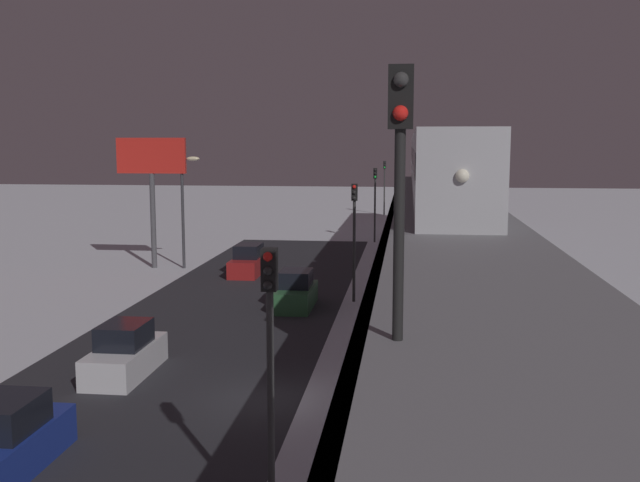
{
  "coord_description": "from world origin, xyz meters",
  "views": [
    {
      "loc": [
        -4.86,
        23.58,
        8.6
      ],
      "look_at": [
        0.4,
        -20.07,
        2.7
      ],
      "focal_mm": 41.43,
      "sensor_mm": 36.0,
      "label": 1
    }
  ],
  "objects": [
    {
      "name": "ground_plane",
      "position": [
        0.0,
        0.0,
        0.0
      ],
      "size": [
        240.0,
        240.0,
        0.0
      ],
      "primitive_type": "plane",
      "color": "silver"
    },
    {
      "name": "avenue_asphalt",
      "position": [
        4.12,
        0.0,
        0.0
      ],
      "size": [
        11.0,
        80.29,
        0.01
      ],
      "primitive_type": "cube",
      "color": "#28282D",
      "rests_on": "ground_plane"
    },
    {
      "name": "elevated_railway",
      "position": [
        -6.43,
        0.0,
        4.93
      ],
      "size": [
        5.0,
        80.29,
        5.69
      ],
      "color": "slate",
      "rests_on": "ground_plane"
    },
    {
      "name": "subway_train",
      "position": [
        -6.52,
        -27.61,
        7.47
      ],
      "size": [
        2.94,
        55.47,
        3.4
      ],
      "color": "#B7BABF",
      "rests_on": "elevated_railway"
    },
    {
      "name": "rail_signal",
      "position": [
        -4.73,
        12.87,
        8.41
      ],
      "size": [
        0.36,
        0.41,
        4.0
      ],
      "color": "black",
      "rests_on": "elevated_railway"
    },
    {
      "name": "sedan_white",
      "position": [
        5.52,
        -1.96,
        0.8
      ],
      "size": [
        1.8,
        4.41,
        1.97
      ],
      "color": "silver",
      "rests_on": "ground_plane"
    },
    {
      "name": "sedan_green",
      "position": [
        0.92,
        -13.9,
        0.8
      ],
      "size": [
        1.8,
        4.24,
        1.97
      ],
      "rotation": [
        0.0,
        0.0,
        3.14
      ],
      "color": "#2D6038",
      "rests_on": "ground_plane"
    },
    {
      "name": "sedan_red",
      "position": [
        5.52,
        -23.34,
        0.8
      ],
      "size": [
        1.8,
        4.79,
        1.97
      ],
      "color": "#A51E1E",
      "rests_on": "ground_plane"
    },
    {
      "name": "sedan_blue_2",
      "position": [
        5.52,
        6.24,
        0.8
      ],
      "size": [
        1.8,
        4.41,
        1.97
      ],
      "color": "navy",
      "rests_on": "ground_plane"
    },
    {
      "name": "traffic_light_near",
      "position": [
        -1.98,
        8.57,
        4.2
      ],
      "size": [
        0.32,
        0.44,
        6.4
      ],
      "color": "#2D2D2D",
      "rests_on": "ground_plane"
    },
    {
      "name": "traffic_light_mid",
      "position": [
        -1.98,
        -15.7,
        4.2
      ],
      "size": [
        0.32,
        0.44,
        6.4
      ],
      "color": "#2D2D2D",
      "rests_on": "ground_plane"
    },
    {
      "name": "traffic_light_far",
      "position": [
        -1.98,
        -39.97,
        4.2
      ],
      "size": [
        0.32,
        0.44,
        6.4
      ],
      "color": "#2D2D2D",
      "rests_on": "ground_plane"
    },
    {
      "name": "traffic_light_distant",
      "position": [
        -1.98,
        -64.23,
        4.2
      ],
      "size": [
        0.32,
        0.44,
        6.4
      ],
      "color": "#2D2D2D",
      "rests_on": "ground_plane"
    },
    {
      "name": "commercial_billboard",
      "position": [
        12.52,
        -24.97,
        6.83
      ],
      "size": [
        4.8,
        0.36,
        8.9
      ],
      "color": "#4C4C51",
      "rests_on": "ground_plane"
    },
    {
      "name": "street_lamp_far",
      "position": [
        10.19,
        -25.0,
        4.81
      ],
      "size": [
        1.35,
        0.44,
        7.65
      ],
      "color": "#38383D",
      "rests_on": "ground_plane"
    }
  ]
}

